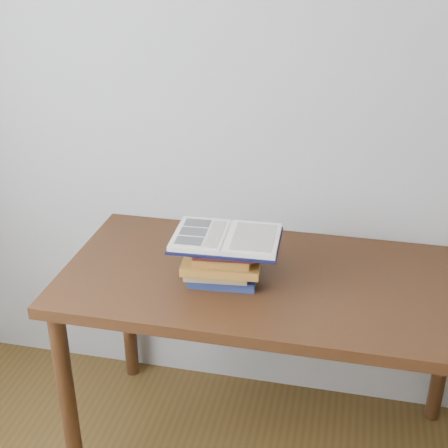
# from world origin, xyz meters

# --- Properties ---
(room_shell) EXTENTS (3.54, 3.54, 2.62)m
(room_shell) POSITION_xyz_m (-0.08, 0.01, 1.63)
(room_shell) COLOR #AAA6A1
(room_shell) RESTS_ON ground
(desk) EXTENTS (1.45, 0.73, 0.78)m
(desk) POSITION_xyz_m (-0.09, 1.38, 0.68)
(desk) COLOR #3F1D0F
(desk) RESTS_ON ground
(book_stack) EXTENTS (0.27, 0.20, 0.15)m
(book_stack) POSITION_xyz_m (-0.24, 1.31, 0.85)
(book_stack) COLOR #171A47
(book_stack) RESTS_ON desk
(open_book) EXTENTS (0.37, 0.26, 0.03)m
(open_book) POSITION_xyz_m (-0.23, 1.32, 0.94)
(open_book) COLOR black
(open_book) RESTS_ON book_stack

